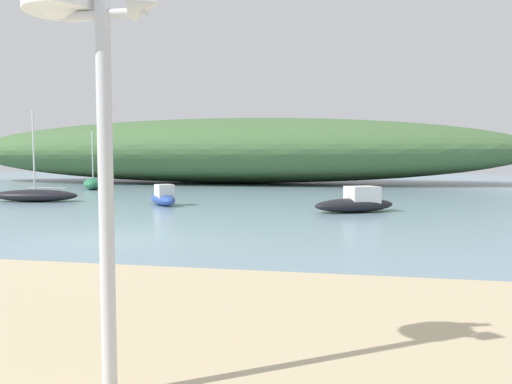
{
  "coord_description": "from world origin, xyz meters",
  "views": [
    {
      "loc": [
        6.38,
        -11.8,
        2.14
      ],
      "look_at": [
        2.61,
        7.55,
        0.81
      ],
      "focal_mm": 34.61,
      "sensor_mm": 36.0,
      "label": 1
    }
  ],
  "objects_px": {
    "motorboat_mid_channel": "(356,203)",
    "sailboat_centre_water": "(93,183)",
    "sailboat_near_shore": "(35,195)",
    "motorboat_far_left": "(163,197)",
    "mast_structure": "(72,29)"
  },
  "relations": [
    {
      "from": "motorboat_mid_channel",
      "to": "sailboat_near_shore",
      "type": "xyz_separation_m",
      "value": [
        -15.8,
        1.94,
        -0.07
      ]
    },
    {
      "from": "motorboat_mid_channel",
      "to": "motorboat_far_left",
      "type": "relative_size",
      "value": 1.36
    },
    {
      "from": "motorboat_mid_channel",
      "to": "sailboat_near_shore",
      "type": "distance_m",
      "value": 15.92
    },
    {
      "from": "motorboat_mid_channel",
      "to": "sailboat_near_shore",
      "type": "bearing_deg",
      "value": 173.01
    },
    {
      "from": "sailboat_near_shore",
      "to": "motorboat_far_left",
      "type": "xyz_separation_m",
      "value": [
        7.08,
        -0.69,
        0.05
      ]
    },
    {
      "from": "motorboat_mid_channel",
      "to": "motorboat_far_left",
      "type": "height_order",
      "value": "motorboat_mid_channel"
    },
    {
      "from": "motorboat_mid_channel",
      "to": "mast_structure",
      "type": "bearing_deg",
      "value": -98.11
    },
    {
      "from": "sailboat_near_shore",
      "to": "sailboat_centre_water",
      "type": "relative_size",
      "value": 1.08
    },
    {
      "from": "sailboat_near_shore",
      "to": "mast_structure",
      "type": "bearing_deg",
      "value": -53.97
    },
    {
      "from": "sailboat_centre_water",
      "to": "mast_structure",
      "type": "bearing_deg",
      "value": -60.87
    },
    {
      "from": "motorboat_mid_channel",
      "to": "sailboat_near_shore",
      "type": "height_order",
      "value": "sailboat_near_shore"
    },
    {
      "from": "motorboat_mid_channel",
      "to": "sailboat_centre_water",
      "type": "distance_m",
      "value": 21.9
    },
    {
      "from": "sailboat_near_shore",
      "to": "motorboat_far_left",
      "type": "height_order",
      "value": "sailboat_near_shore"
    },
    {
      "from": "motorboat_mid_channel",
      "to": "sailboat_centre_water",
      "type": "height_order",
      "value": "sailboat_centre_water"
    },
    {
      "from": "motorboat_mid_channel",
      "to": "motorboat_far_left",
      "type": "distance_m",
      "value": 8.81
    }
  ]
}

